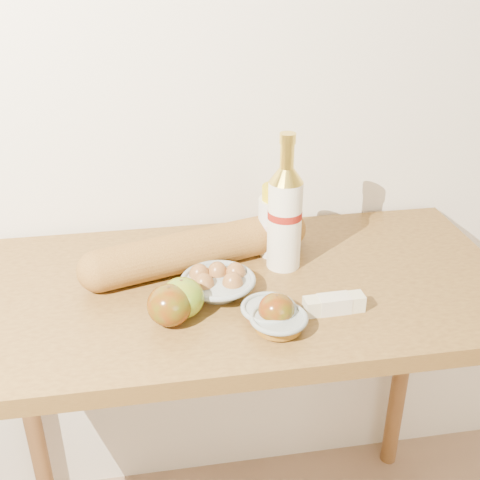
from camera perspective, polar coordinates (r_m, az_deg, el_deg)
name	(u,v)px	position (r m, az deg, el deg)	size (l,w,h in m)	color
back_wall	(215,64)	(1.47, -2.40, 16.32)	(3.50, 0.02, 2.60)	white
table	(238,329)	(1.38, -0.21, -8.44)	(1.20, 0.60, 0.90)	olive
bourbon_bottle	(285,215)	(1.32, 4.27, 2.38)	(0.09, 0.09, 0.31)	white
cream_bottle	(276,222)	(1.39, 3.47, 1.67)	(0.09, 0.09, 0.17)	white
egg_bowl	(218,282)	(1.27, -2.11, -4.04)	(0.17, 0.17, 0.06)	#95A29E
baguette	(199,249)	(1.35, -3.93, -0.83)	(0.55, 0.24, 0.09)	#A67432
apple_yellowgreen	(182,298)	(1.19, -5.50, -5.48)	(0.12, 0.12, 0.08)	olive
apple_redgreen_front	(170,305)	(1.17, -6.69, -6.15)	(0.11, 0.11, 0.08)	maroon
apple_redgreen_right	(276,310)	(1.17, 3.46, -6.61)	(0.09, 0.09, 0.07)	maroon
sugar_bowl	(269,312)	(1.19, 2.73, -6.84)	(0.13, 0.13, 0.03)	#93A09A
syrup_bowl	(278,322)	(1.16, 3.67, -7.76)	(0.12, 0.12, 0.03)	gray
butter_stick	(334,304)	(1.22, 8.90, -6.02)	(0.12, 0.04, 0.04)	beige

